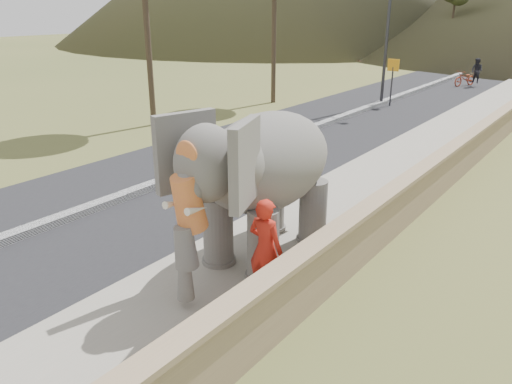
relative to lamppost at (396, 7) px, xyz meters
The scene contains 9 objects.
ground 18.72m from the lamppost, 74.96° to the right, with size 160.00×160.00×0.00m, color olive.
road 8.90m from the lamppost, 92.38° to the right, with size 7.00×120.00×0.03m, color black.
median 8.85m from the lamppost, 92.38° to the right, with size 0.35×120.00×0.22m, color black.
walkway 10.03m from the lamppost, 57.81° to the right, with size 3.00×120.00×0.15m, color #9E9687.
parapet 10.70m from the lamppost, 49.61° to the right, with size 0.30×120.00×1.10m, color tan.
lamppost is the anchor object (origin of this frame).
signboard 3.24m from the lamppost, 13.66° to the right, with size 0.60×0.08×2.40m.
elephant_and_man 18.29m from the lamppost, 74.84° to the right, with size 2.41×4.29×3.06m.
motorcyclist 10.45m from the lamppost, 80.55° to the left, with size 1.77×1.98×1.81m.
Camera 1 is at (5.36, -7.50, 4.95)m, focal length 35.00 mm.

